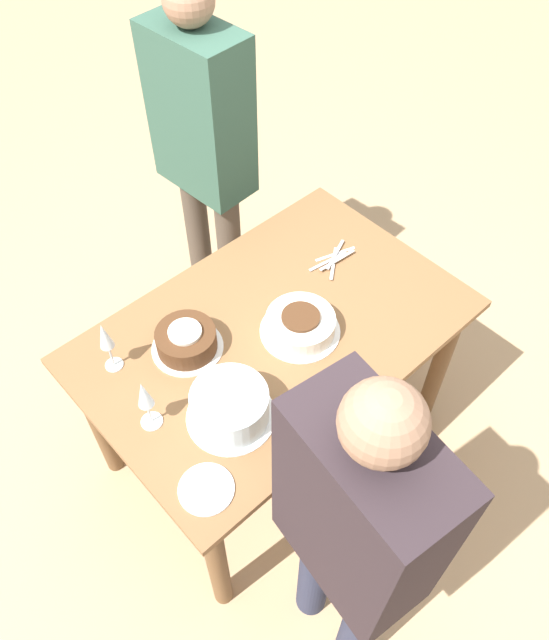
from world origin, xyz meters
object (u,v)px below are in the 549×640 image
cake_back_decorated (230,407)px  wine_glass_near (144,397)px  wine_glass_far (105,338)px  person_cutting (203,142)px  person_watching (354,531)px  cake_front_chocolate (186,340)px  cake_center_white (300,325)px

cake_back_decorated → wine_glass_near: wine_glass_near is taller
wine_glass_far → cake_back_decorated: bearing=111.2°
person_cutting → person_watching: person_cutting is taller
cake_front_chocolate → person_watching: (0.11, 0.84, 0.13)m
wine_glass_near → cake_front_chocolate: bearing=-149.3°
cake_center_white → person_watching: bearing=55.6°
cake_center_white → person_cutting: 0.90m
wine_glass_far → person_cutting: bearing=-147.3°
cake_center_white → wine_glass_far: 0.65m
cake_back_decorated → wine_glass_near: 0.26m
cake_center_white → person_cutting: person_cutting is taller
person_watching → cake_back_decorated: bearing=3.2°
person_watching → person_cutting: bearing=-17.7°
wine_glass_near → person_watching: size_ratio=0.14×
person_cutting → wine_glass_near: bearing=-51.5°
wine_glass_near → person_cutting: bearing=-137.3°
cake_front_chocolate → person_cutting: (-0.59, -0.63, 0.17)m
cake_center_white → wine_glass_far: (0.55, -0.31, 0.11)m
cake_front_chocolate → cake_back_decorated: 0.31m
cake_center_white → cake_front_chocolate: size_ratio=1.15×
cake_back_decorated → person_watching: bearing=85.5°
person_cutting → person_watching: bearing=-29.6°
cake_center_white → person_cutting: bearing=-107.3°
cake_front_chocolate → person_cutting: 0.88m
cake_back_decorated → wine_glass_far: (0.16, -0.41, 0.09)m
cake_back_decorated → person_cutting: (-0.66, -0.94, 0.16)m
cake_center_white → person_watching: person_watching is taller
cake_back_decorated → person_cutting: person_cutting is taller
cake_front_chocolate → wine_glass_far: size_ratio=1.14×
wine_glass_far → person_watching: (-0.12, 0.95, 0.02)m
wine_glass_far → person_cutting: size_ratio=0.13×
cake_center_white → person_cutting: (-0.26, -0.84, 0.18)m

